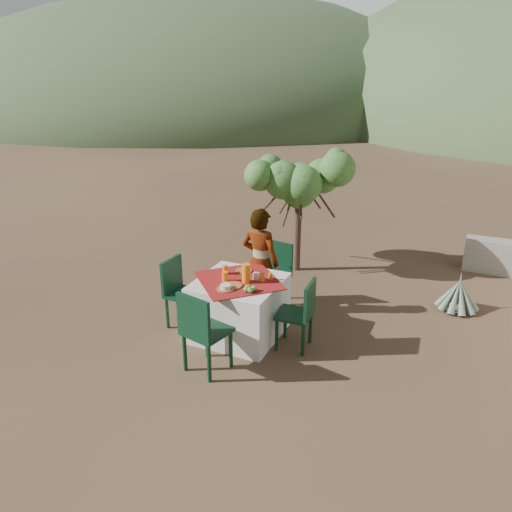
{
  "coord_description": "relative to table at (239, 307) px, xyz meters",
  "views": [
    {
      "loc": [
        2.35,
        -5.27,
        3.27
      ],
      "look_at": [
        -0.13,
        0.19,
        0.95
      ],
      "focal_mm": 35.0,
      "sensor_mm": 36.0,
      "label": 1
    }
  ],
  "objects": [
    {
      "name": "chair_right",
      "position": [
        0.82,
        0.01,
        0.11
      ],
      "size": [
        0.43,
        0.43,
        0.88
      ],
      "rotation": [
        0.0,
        0.0,
        4.77
      ],
      "color": "black",
      "rests_on": "ground"
    },
    {
      "name": "hill_far_center",
      "position": [
        -3.81,
        52.21,
        -0.38
      ],
      "size": [
        60.0,
        60.0,
        24.0
      ],
      "primitive_type": "ellipsoid",
      "color": "slate",
      "rests_on": "ground"
    },
    {
      "name": "chair_far",
      "position": [
        0.09,
        0.98,
        0.13
      ],
      "size": [
        0.5,
        0.5,
        0.93
      ],
      "rotation": [
        0.0,
        0.0,
        -0.18
      ],
      "color": "black",
      "rests_on": "ground"
    },
    {
      "name": "napkin_holder",
      "position": [
        0.2,
        0.1,
        0.43
      ],
      "size": [
        0.08,
        0.04,
        0.1
      ],
      "primitive_type": "cube",
      "rotation": [
        0.0,
        0.0,
        0.03
      ],
      "color": "white",
      "rests_on": "table"
    },
    {
      "name": "shrub_tree",
      "position": [
        -0.01,
        2.4,
        1.05
      ],
      "size": [
        1.54,
        1.51,
        1.81
      ],
      "color": "#4A3225",
      "rests_on": "ground"
    },
    {
      "name": "chair_near",
      "position": [
        0.0,
        -0.93,
        0.17
      ],
      "size": [
        0.54,
        0.54,
        0.98
      ],
      "rotation": [
        0.0,
        0.0,
        2.92
      ],
      "color": "black",
      "rests_on": "ground"
    },
    {
      "name": "person",
      "position": [
        -0.0,
        0.67,
        0.37
      ],
      "size": [
        0.59,
        0.43,
        1.51
      ],
      "primitive_type": "imported",
      "rotation": [
        0.0,
        0.0,
        3.02
      ],
      "color": "#8C6651",
      "rests_on": "ground"
    },
    {
      "name": "glass_near",
      "position": [
        -0.14,
        -0.1,
        0.44
      ],
      "size": [
        0.08,
        0.08,
        0.12
      ],
      "primitive_type": "cylinder",
      "color": "orange",
      "rests_on": "table"
    },
    {
      "name": "plate_near",
      "position": [
        0.0,
        -0.19,
        0.39
      ],
      "size": [
        0.26,
        0.26,
        0.01
      ],
      "primitive_type": "cylinder",
      "color": "#925C27",
      "rests_on": "table"
    },
    {
      "name": "fruit_cluster",
      "position": [
        0.27,
        -0.25,
        0.42
      ],
      "size": [
        0.14,
        0.13,
        0.07
      ],
      "color": "#5A9C38",
      "rests_on": "table"
    },
    {
      "name": "hill_near_left",
      "position": [
        -17.81,
        30.21,
        -0.38
      ],
      "size": [
        40.0,
        40.0,
        16.0
      ],
      "primitive_type": "ellipsoid",
      "color": "#344A2A",
      "rests_on": "ground"
    },
    {
      "name": "plate_far",
      "position": [
        -0.06,
        0.28,
        0.39
      ],
      "size": [
        0.22,
        0.22,
        0.01
      ],
      "primitive_type": "cylinder",
      "color": "#925C27",
      "rests_on": "table"
    },
    {
      "name": "juice_pitcher",
      "position": [
        0.11,
        -0.02,
        0.5
      ],
      "size": [
        0.11,
        0.11,
        0.24
      ],
      "primitive_type": "cylinder",
      "color": "orange",
      "rests_on": "table"
    },
    {
      "name": "agave",
      "position": [
        2.51,
        1.9,
        -0.17
      ],
      "size": [
        0.6,
        0.59,
        0.63
      ],
      "rotation": [
        0.0,
        0.0,
        0.07
      ],
      "color": "slate",
      "rests_on": "ground"
    },
    {
      "name": "chair_left",
      "position": [
        -0.83,
        -0.08,
        0.13
      ],
      "size": [
        0.44,
        0.44,
        0.92
      ],
      "rotation": [
        0.0,
        0.0,
        1.53
      ],
      "color": "black",
      "rests_on": "ground"
    },
    {
      "name": "ground",
      "position": [
        0.19,
        0.21,
        -0.38
      ],
      "size": [
        160.0,
        160.0,
        0.0
      ],
      "primitive_type": "plane",
      "color": "#3E281C",
      "rests_on": "ground"
    },
    {
      "name": "glass_far",
      "position": [
        -0.24,
        0.1,
        0.44
      ],
      "size": [
        0.07,
        0.07,
        0.12
      ],
      "primitive_type": "cylinder",
      "color": "orange",
      "rests_on": "table"
    },
    {
      "name": "jar_left",
      "position": [
        0.29,
        0.09,
        0.43
      ],
      "size": [
        0.07,
        0.07,
        0.1
      ],
      "primitive_type": "cylinder",
      "color": "#C77723",
      "rests_on": "table"
    },
    {
      "name": "jar_right",
      "position": [
        0.35,
        0.19,
        0.42
      ],
      "size": [
        0.05,
        0.05,
        0.08
      ],
      "primitive_type": "cylinder",
      "color": "#C77723",
      "rests_on": "table"
    },
    {
      "name": "white_bowl",
      "position": [
        -0.02,
        -0.31,
        0.42
      ],
      "size": [
        0.13,
        0.13,
        0.05
      ],
      "primitive_type": "cylinder",
      "color": "white",
      "rests_on": "bowl_plate"
    },
    {
      "name": "table",
      "position": [
        0.0,
        0.0,
        0.0
      ],
      "size": [
        1.3,
        1.3,
        0.76
      ],
      "color": "silver",
      "rests_on": "ground"
    },
    {
      "name": "bowl_plate",
      "position": [
        -0.02,
        -0.31,
        0.39
      ],
      "size": [
        0.22,
        0.22,
        0.01
      ],
      "primitive_type": "cylinder",
      "color": "#925C27",
      "rests_on": "table"
    }
  ]
}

